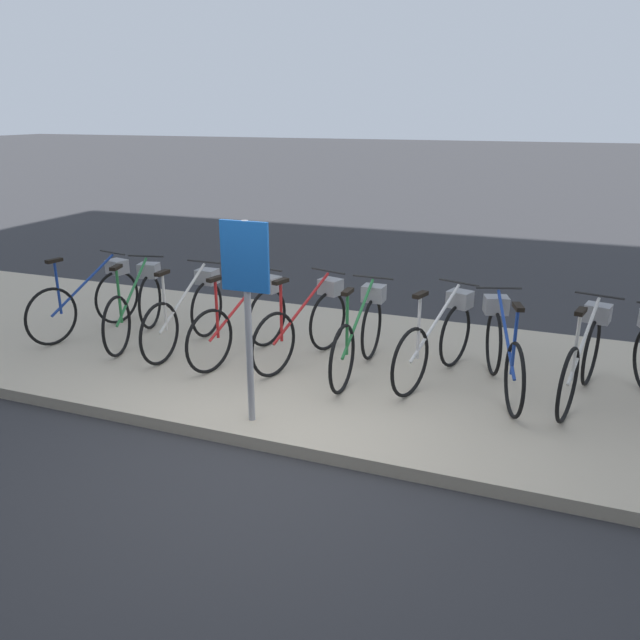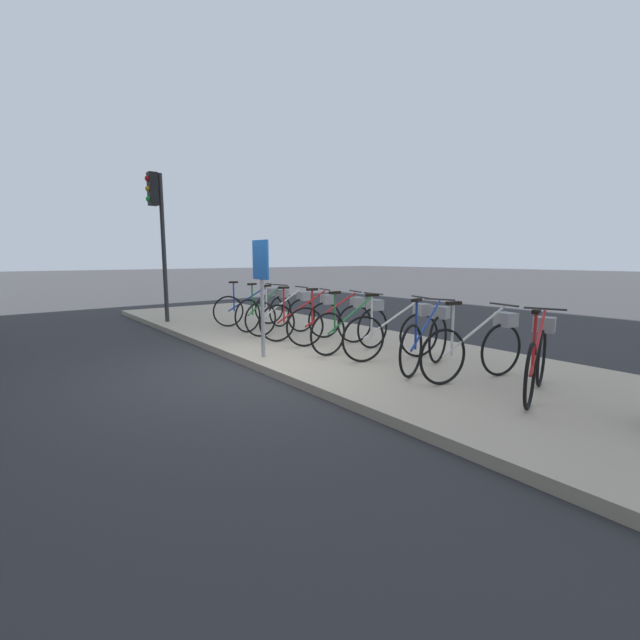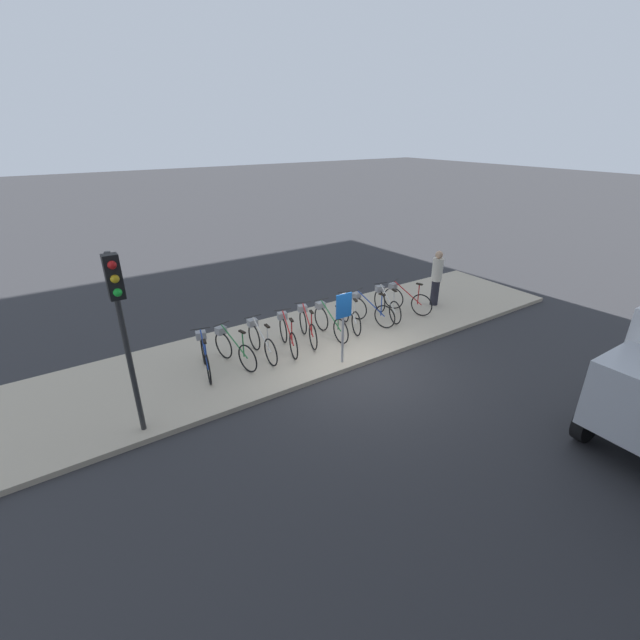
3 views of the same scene
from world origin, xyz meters
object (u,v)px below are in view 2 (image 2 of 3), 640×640
Objects in this scene: parked_bicycle_5 at (355,325)px; traffic_light at (157,216)px; parked_bicycle_2 at (286,312)px; parked_bicycle_3 at (306,316)px; parked_bicycle_8 at (479,345)px; parked_bicycle_1 at (268,309)px; parked_bicycle_4 at (335,320)px; parked_bicycle_6 at (397,330)px; parked_bicycle_9 at (538,356)px; sign_post at (261,278)px; parked_bicycle_0 at (253,306)px; parked_bicycle_7 at (428,337)px.

parked_bicycle_5 is 5.92m from traffic_light.
parked_bicycle_2 and parked_bicycle_3 have the same top height.
parked_bicycle_3 is 3.56m from parked_bicycle_8.
parked_bicycle_1 is 1.01× the size of parked_bicycle_4.
parked_bicycle_8 is at bearing 1.66° from parked_bicycle_2.
parked_bicycle_3 is 2.17m from parked_bicycle_6.
parked_bicycle_1 is 2.20m from parked_bicycle_4.
parked_bicycle_5 and parked_bicycle_9 have the same top height.
parked_bicycle_6 is (2.92, 0.14, 0.00)m from parked_bicycle_2.
parked_bicycle_9 is 0.87× the size of sign_post.
parked_bicycle_0 is 1.01× the size of parked_bicycle_4.
parked_bicycle_8 is (2.86, 0.01, 0.00)m from parked_bicycle_4.
parked_bicycle_6 is at bearing 0.90° from parked_bicycle_4.
parked_bicycle_2 is (1.44, -0.04, 0.00)m from parked_bicycle_0.
traffic_light is at bearing -159.99° from parked_bicycle_3.
parked_bicycle_8 is 1.03× the size of parked_bicycle_9.
parked_bicycle_1 and parked_bicycle_3 have the same top height.
sign_post is (-2.04, -1.49, 0.80)m from parked_bicycle_7.
parked_bicycle_7 is (4.31, 0.04, 0.00)m from parked_bicycle_1.
parked_bicycle_3 is at bearing -175.59° from parked_bicycle_6.
parked_bicycle_0 is 5.01m from parked_bicycle_7.
traffic_light is (-2.48, -1.50, 2.08)m from parked_bicycle_1.
parked_bicycle_5 is 1.04× the size of parked_bicycle_7.
parked_bicycle_6 is at bearing 2.70° from parked_bicycle_2.
parked_bicycle_3 is (2.20, -0.07, 0.00)m from parked_bicycle_0.
parked_bicycle_9 is at bearing -0.33° from parked_bicycle_4.
parked_bicycle_5 is at bearing -170.94° from parked_bicycle_6.
traffic_light reaches higher than parked_bicycle_5.
parked_bicycle_5 is at bearing -0.50° from parked_bicycle_0.
parked_bicycle_8 is at bearing 0.21° from parked_bicycle_4.
parked_bicycle_3 and parked_bicycle_4 have the same top height.
sign_post is at bearing -156.81° from parked_bicycle_9.
parked_bicycle_8 is (0.75, 0.06, 0.00)m from parked_bicycle_7.
parked_bicycle_9 is (5.82, 0.07, 0.00)m from parked_bicycle_1.
parked_bicycle_3 is 1.02× the size of parked_bicycle_6.
parked_bicycle_2 is at bearing 177.81° from parked_bicycle_3.
traffic_light is at bearing -164.42° from parked_bicycle_5.
parked_bicycle_7 is 0.46× the size of traffic_light.
parked_bicycle_5 is at bearing -176.98° from parked_bicycle_8.
parked_bicycle_0 is 1.02× the size of parked_bicycle_7.
parked_bicycle_3 is at bearing 118.72° from sign_post.
parked_bicycle_2 is at bearing -178.34° from parked_bicycle_8.
parked_bicycle_8 is 0.90× the size of sign_post.
traffic_light is at bearing -167.21° from parked_bicycle_7.
parked_bicycle_2 is at bearing -175.50° from parked_bicycle_4.
parked_bicycle_3 is at bearing -178.37° from parked_bicycle_9.
sign_post reaches higher than parked_bicycle_8.
parked_bicycle_1 is at bearing 178.05° from parked_bicycle_3.
parked_bicycle_3 is 1.00× the size of parked_bicycle_8.
parked_bicycle_4 is 3.62m from parked_bicycle_9.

